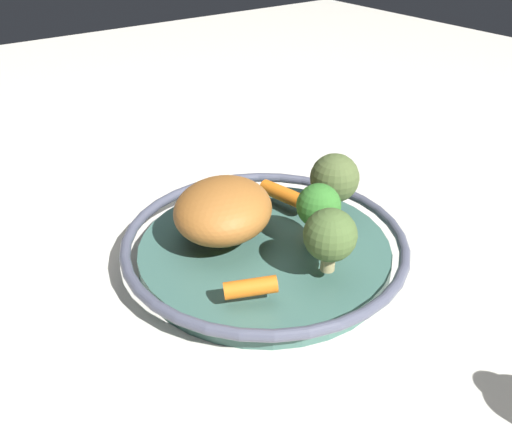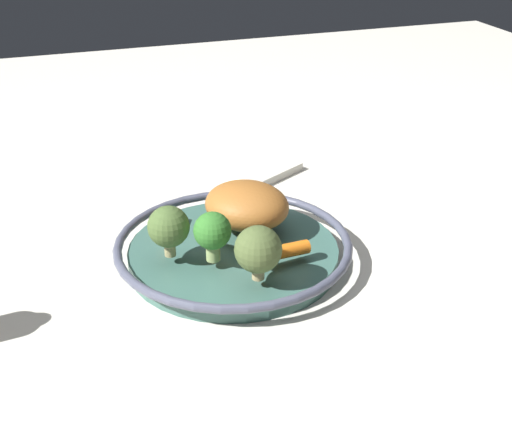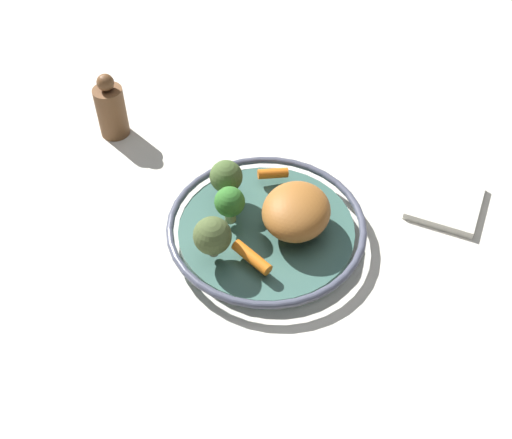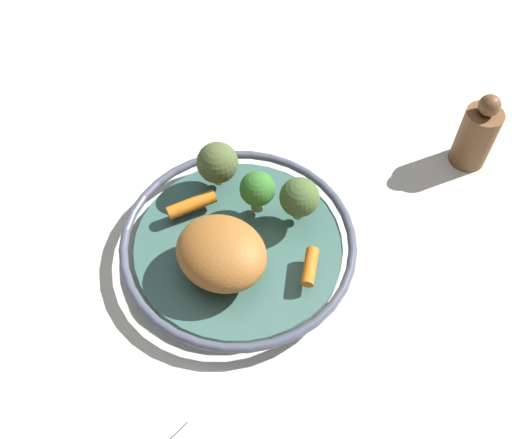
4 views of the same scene
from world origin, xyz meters
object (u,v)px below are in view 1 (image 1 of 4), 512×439
roast_chicken_piece (223,210)px  serving_bowl (264,248)px  baby_carrot_left (284,194)px  baby_carrot_back (251,287)px  broccoli_floret_large (330,236)px  broccoli_floret_mid (336,179)px  broccoli_floret_edge (319,207)px

roast_chicken_piece → serving_bowl: bearing=-132.0°
serving_bowl → baby_carrot_left: bearing=-54.1°
baby_carrot_back → broccoli_floret_large: size_ratio=0.74×
roast_chicken_piece → baby_carrot_left: roast_chicken_piece is taller
baby_carrot_back → broccoli_floret_large: bearing=-98.8°
baby_carrot_back → broccoli_floret_mid: 0.20m
serving_bowl → broccoli_floret_edge: size_ratio=4.85×
baby_carrot_left → broccoli_floret_large: 0.15m
roast_chicken_piece → broccoli_floret_edge: (-0.07, -0.08, 0.01)m
baby_carrot_back → broccoli_floret_edge: (0.04, -0.12, 0.03)m
baby_carrot_back → broccoli_floret_mid: (0.07, -0.18, 0.03)m
serving_bowl → broccoli_floret_large: broccoli_floret_large is taller
broccoli_floret_large → baby_carrot_left: bearing=-21.2°
broccoli_floret_mid → baby_carrot_left: bearing=35.7°
roast_chicken_piece → baby_carrot_left: (0.02, -0.10, -0.02)m
serving_bowl → baby_carrot_back: (-0.08, 0.07, 0.03)m
broccoli_floret_mid → broccoli_floret_large: broccoli_floret_mid is taller
baby_carrot_back → roast_chicken_piece: bearing=-20.3°
baby_carrot_left → baby_carrot_back: bearing=131.5°
roast_chicken_piece → broccoli_floret_large: bearing=-158.4°
serving_bowl → broccoli_floret_mid: 0.12m
baby_carrot_back → broccoli_floret_large: (-0.01, -0.09, 0.03)m
baby_carrot_back → broccoli_floret_edge: broccoli_floret_edge is taller
baby_carrot_back → baby_carrot_left: 0.19m
serving_bowl → broccoli_floret_edge: broccoli_floret_edge is taller
baby_carrot_left → broccoli_floret_edge: (-0.09, 0.02, 0.03)m
roast_chicken_piece → baby_carrot_left: 0.11m
broccoli_floret_mid → serving_bowl: bearing=88.3°
baby_carrot_back → serving_bowl: bearing=-44.2°
broccoli_floret_large → broccoli_floret_mid: bearing=-46.2°
baby_carrot_left → broccoli_floret_mid: 0.07m
baby_carrot_left → broccoli_floret_large: (-0.14, 0.05, 0.03)m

